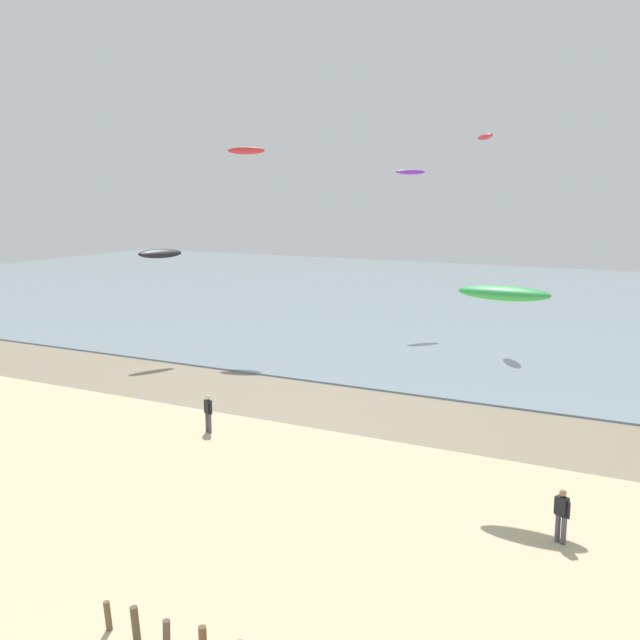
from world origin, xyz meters
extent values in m
cube|color=#84755B|center=(0.00, 23.25, 0.00)|extent=(120.00, 7.12, 0.01)
cube|color=gray|center=(0.00, 61.82, 0.05)|extent=(160.00, 70.00, 0.10)
cylinder|color=brown|center=(-0.96, 3.69, 0.37)|extent=(0.19, 0.19, 0.76)
cylinder|color=brown|center=(-0.05, 3.64, 0.45)|extent=(0.22, 0.23, 0.91)
cylinder|color=brown|center=(0.91, 3.61, 0.42)|extent=(0.21, 0.19, 0.86)
cylinder|color=#4C4C56|center=(8.08, 13.40, 0.44)|extent=(0.16, 0.16, 0.88)
cylinder|color=#4C4C56|center=(7.89, 13.51, 0.44)|extent=(0.16, 0.16, 0.88)
cube|color=black|center=(7.98, 13.46, 1.18)|extent=(0.42, 0.36, 0.60)
sphere|color=#9E7051|center=(7.98, 13.46, 1.60)|extent=(0.22, 0.22, 0.22)
cylinder|color=black|center=(8.20, 13.34, 1.13)|extent=(0.09, 0.09, 0.52)
cylinder|color=black|center=(7.77, 13.57, 1.13)|extent=(0.09, 0.09, 0.52)
cylinder|color=#4C4C56|center=(-7.80, 17.06, 0.44)|extent=(0.16, 0.16, 0.88)
cylinder|color=#4C4C56|center=(-7.60, 16.97, 0.44)|extent=(0.16, 0.16, 0.88)
cube|color=black|center=(-7.70, 17.02, 1.18)|extent=(0.42, 0.35, 0.60)
sphere|color=beige|center=(-7.70, 17.02, 1.60)|extent=(0.22, 0.22, 0.22)
cylinder|color=black|center=(-7.92, 17.12, 1.13)|extent=(0.09, 0.09, 0.52)
cylinder|color=black|center=(-7.48, 16.91, 1.13)|extent=(0.09, 0.09, 0.52)
ellipsoid|color=green|center=(5.08, 17.09, 7.04)|extent=(3.32, 1.19, 0.58)
ellipsoid|color=red|center=(-16.39, 33.69, 13.22)|extent=(2.71, 1.62, 0.67)
ellipsoid|color=purple|center=(-9.18, 45.39, 12.01)|extent=(2.23, 2.50, 0.44)
ellipsoid|color=red|center=(-3.07, 43.80, 14.34)|extent=(2.10, 2.85, 0.60)
ellipsoid|color=black|center=(-19.28, 28.03, 6.68)|extent=(2.16, 3.15, 0.80)
camera|label=1|loc=(11.18, -8.40, 10.52)|focal=41.30mm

